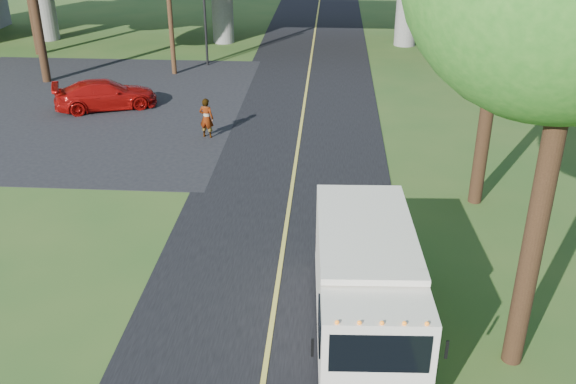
# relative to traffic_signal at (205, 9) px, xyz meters

# --- Properties ---
(ground) EXTENTS (120.00, 120.00, 0.00)m
(ground) POSITION_rel_traffic_signal_xyz_m (6.00, -26.00, -3.20)
(ground) COLOR #2C501C
(ground) RESTS_ON ground
(road) EXTENTS (7.00, 90.00, 0.02)m
(road) POSITION_rel_traffic_signal_xyz_m (6.00, -16.00, -3.19)
(road) COLOR black
(road) RESTS_ON ground
(parking_lot) EXTENTS (16.00, 18.00, 0.01)m
(parking_lot) POSITION_rel_traffic_signal_xyz_m (-5.00, -8.00, -3.19)
(parking_lot) COLOR black
(parking_lot) RESTS_ON ground
(lane_line) EXTENTS (0.12, 90.00, 0.01)m
(lane_line) POSITION_rel_traffic_signal_xyz_m (6.00, -16.00, -3.17)
(lane_line) COLOR gold
(lane_line) RESTS_ON road
(traffic_signal) EXTENTS (0.18, 0.22, 5.20)m
(traffic_signal) POSITION_rel_traffic_signal_xyz_m (0.00, 0.00, 0.00)
(traffic_signal) COLOR black
(traffic_signal) RESTS_ON ground
(step_van) EXTENTS (2.51, 6.19, 2.56)m
(step_van) POSITION_rel_traffic_signal_xyz_m (8.20, -24.22, -1.81)
(step_van) COLOR silver
(step_van) RESTS_ON ground
(red_sedan) EXTENTS (5.06, 3.53, 1.36)m
(red_sedan) POSITION_rel_traffic_signal_xyz_m (-3.32, -8.20, -2.52)
(red_sedan) COLOR #960C09
(red_sedan) RESTS_ON ground
(pedestrian) EXTENTS (0.70, 0.54, 1.70)m
(pedestrian) POSITION_rel_traffic_signal_xyz_m (2.14, -11.67, -2.35)
(pedestrian) COLOR gray
(pedestrian) RESTS_ON ground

